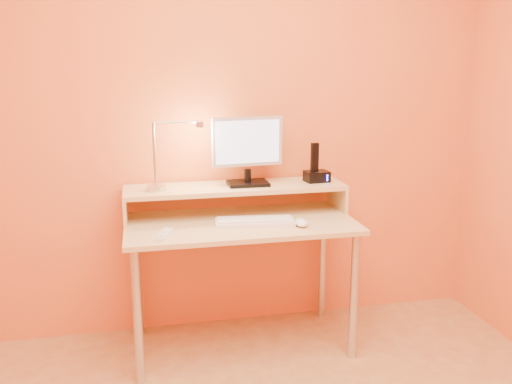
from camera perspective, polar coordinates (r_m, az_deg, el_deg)
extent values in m
cube|color=#DB723F|center=(3.06, -2.81, 8.17)|extent=(3.00, 0.04, 2.50)
cylinder|color=silver|center=(2.71, -12.38, -12.81)|extent=(0.04, 0.04, 0.69)
cylinder|color=silver|center=(2.90, 10.29, -10.84)|extent=(0.04, 0.04, 0.69)
cylinder|color=silver|center=(3.17, -12.39, -8.83)|extent=(0.04, 0.04, 0.69)
cylinder|color=silver|center=(3.33, 7.02, -7.44)|extent=(0.04, 0.04, 0.69)
cube|color=tan|center=(2.85, -1.63, -3.34)|extent=(1.20, 0.60, 0.02)
cube|color=tan|center=(2.93, -13.62, -1.62)|extent=(0.02, 0.30, 0.14)
cube|color=tan|center=(3.13, 8.56, -0.45)|extent=(0.02, 0.30, 0.14)
cube|color=tan|center=(2.95, -2.19, 0.46)|extent=(1.20, 0.30, 0.02)
cube|color=black|center=(2.96, -0.87, 0.93)|extent=(0.22, 0.16, 0.02)
cylinder|color=black|center=(2.95, -0.87, 1.77)|extent=(0.04, 0.04, 0.07)
cube|color=#B3B3BD|center=(2.93, -0.92, 5.35)|extent=(0.39, 0.07, 0.27)
cube|color=black|center=(2.95, -1.01, 5.41)|extent=(0.35, 0.05, 0.23)
cube|color=silver|center=(2.91, -0.85, 5.30)|extent=(0.35, 0.04, 0.23)
cylinder|color=silver|center=(2.88, -10.51, 0.40)|extent=(0.10, 0.10, 0.02)
cylinder|color=silver|center=(2.84, -10.66, 3.89)|extent=(0.01, 0.01, 0.33)
cylinder|color=silver|center=(2.83, -8.36, 7.30)|extent=(0.24, 0.01, 0.01)
cylinder|color=silver|center=(2.84, -5.92, 7.09)|extent=(0.04, 0.04, 0.03)
cylinder|color=#FFEAC6|center=(2.84, -5.91, 6.77)|extent=(0.03, 0.03, 0.00)
cube|color=black|center=(3.06, 6.42, 1.65)|extent=(0.14, 0.11, 0.06)
cube|color=black|center=(3.03, 6.21, 3.68)|extent=(0.04, 0.03, 0.16)
cube|color=#1126FF|center=(3.02, 7.54, 1.49)|extent=(0.01, 0.00, 0.04)
cube|color=silver|center=(2.79, -0.12, -3.22)|extent=(0.42, 0.18, 0.02)
ellipsoid|color=white|center=(2.77, 4.82, -3.22)|extent=(0.08, 0.12, 0.04)
cube|color=silver|center=(2.64, -9.71, -4.48)|extent=(0.09, 0.17, 0.02)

